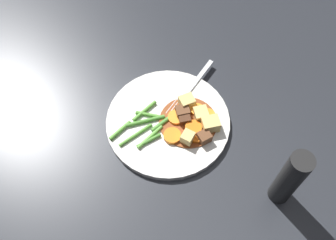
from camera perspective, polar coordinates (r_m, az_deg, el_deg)
name	(u,v)px	position (r m, az deg, el deg)	size (l,w,h in m)	color
ground_plane	(168,123)	(0.80, 0.00, -0.50)	(3.00, 3.00, 0.00)	#26282D
dinner_plate	(168,122)	(0.79, 0.00, -0.25)	(0.26, 0.26, 0.01)	white
stew_sauce	(188,122)	(0.78, 3.08, -0.29)	(0.12, 0.12, 0.00)	brown
carrot_slice_0	(176,117)	(0.78, 1.21, 0.42)	(0.03, 0.03, 0.01)	orange
carrot_slice_1	(193,128)	(0.77, 3.86, -1.29)	(0.03, 0.03, 0.01)	orange
carrot_slice_2	(197,110)	(0.79, 4.42, 1.49)	(0.03, 0.03, 0.01)	orange
carrot_slice_3	(208,116)	(0.79, 5.99, 0.59)	(0.03, 0.03, 0.01)	orange
carrot_slice_4	(172,136)	(0.76, 0.58, -2.43)	(0.04, 0.04, 0.01)	orange
carrot_slice_5	(196,136)	(0.76, 4.28, -2.47)	(0.03, 0.03, 0.01)	orange
potato_chunk_0	(210,124)	(0.77, 6.44, -0.63)	(0.04, 0.03, 0.03)	#DBBC6B
potato_chunk_1	(187,102)	(0.79, 2.86, 2.74)	(0.03, 0.03, 0.02)	#DBBC6B
potato_chunk_2	(188,138)	(0.75, 2.98, -2.69)	(0.02, 0.02, 0.03)	#DBBC6B
potato_chunk_3	(201,114)	(0.78, 5.00, 0.91)	(0.03, 0.03, 0.02)	#DBBC6B
meat_chunk_0	(204,137)	(0.76, 5.49, -2.58)	(0.02, 0.02, 0.02)	brown
meat_chunk_1	(185,120)	(0.78, 2.52, 0.04)	(0.02, 0.02, 0.02)	#4C2B19
meat_chunk_2	(183,112)	(0.78, 2.22, 1.29)	(0.02, 0.03, 0.02)	brown
green_bean_0	(150,137)	(0.76, -2.74, -2.58)	(0.01, 0.01, 0.07)	#66AD42
green_bean_1	(150,115)	(0.79, -2.81, 0.77)	(0.01, 0.01, 0.06)	#599E38
green_bean_2	(149,141)	(0.76, -2.93, -3.15)	(0.01, 0.01, 0.05)	#4C8E33
green_bean_3	(120,130)	(0.77, -7.24, -1.57)	(0.01, 0.01, 0.06)	#599E38
green_bean_4	(136,135)	(0.77, -4.91, -2.26)	(0.01, 0.01, 0.08)	#599E38
green_bean_5	(163,123)	(0.78, -0.83, -0.44)	(0.01, 0.01, 0.06)	#4C8E33
green_bean_6	(145,121)	(0.78, -3.50, -0.17)	(0.01, 0.01, 0.08)	#4C8E33
green_bean_7	(144,111)	(0.79, -3.58, 1.38)	(0.01, 0.01, 0.06)	#599E38
fork	(190,89)	(0.83, 3.33, 4.69)	(0.14, 0.13, 0.00)	silver
pepper_mill	(289,179)	(0.69, 17.88, -8.47)	(0.04, 0.04, 0.16)	black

